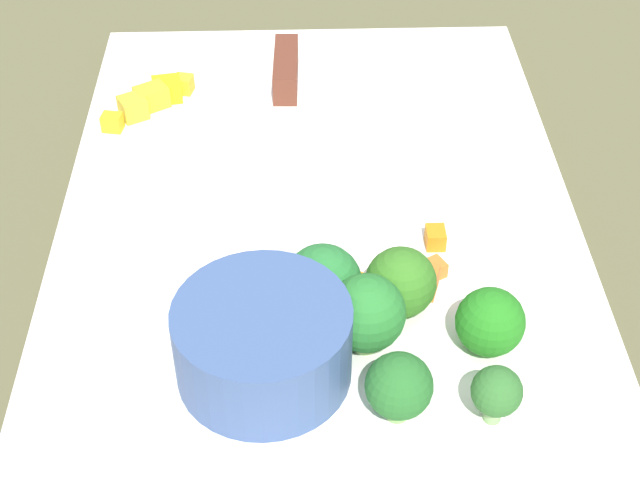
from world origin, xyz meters
The scene contains 22 objects.
ground_plane centered at (0.00, 0.00, 0.00)m, with size 4.00×4.00×0.00m, color brown.
cutting_board centered at (0.00, 0.00, 0.01)m, with size 0.54×0.32×0.01m, color white.
prep_bowl centered at (0.09, -0.03, 0.03)m, with size 0.09×0.09×0.04m, color #3A5385.
chef_knife centered at (-0.14, -0.02, 0.02)m, with size 0.29×0.03×0.02m.
carrot_dice_0 centered at (0.02, 0.04, 0.02)m, with size 0.01×0.01×0.01m, color orange.
carrot_dice_1 centered at (0.03, 0.06, 0.02)m, with size 0.02×0.02×0.02m, color orange.
carrot_dice_2 centered at (-0.01, 0.07, 0.02)m, with size 0.01×0.01×0.01m, color orange.
carrot_dice_3 centered at (0.04, 0.04, 0.02)m, with size 0.02×0.02×0.01m, color orange.
carrot_dice_4 centered at (0.02, 0.07, 0.02)m, with size 0.01×0.01×0.01m, color orange.
carrot_dice_5 centered at (0.05, 0.02, 0.02)m, with size 0.02×0.02×0.02m, color orange.
carrot_dice_6 centered at (0.04, 0.01, 0.02)m, with size 0.01×0.01×0.01m, color orange.
pepper_dice_0 centered at (-0.15, -0.13, 0.02)m, with size 0.02×0.02×0.02m, color yellow.
pepper_dice_1 centered at (-0.17, -0.11, 0.02)m, with size 0.02×0.02×0.01m, color yellow.
pepper_dice_2 centered at (-0.18, -0.09, 0.02)m, with size 0.01×0.01×0.01m, color yellow.
pepper_dice_3 centered at (-0.16, -0.12, 0.02)m, with size 0.02×0.02×0.02m, color yellow.
pepper_dice_4 centered at (-0.13, -0.14, 0.02)m, with size 0.01×0.01×0.01m, color yellow.
broccoli_floret_0 centered at (0.08, 0.02, 0.04)m, with size 0.04×0.04×0.05m.
broccoli_floret_1 centered at (0.08, 0.09, 0.03)m, with size 0.04×0.04×0.04m.
broccoli_floret_2 centered at (0.12, 0.03, 0.03)m, with size 0.03×0.03×0.04m.
broccoli_floret_3 centered at (0.05, 0.00, 0.03)m, with size 0.04×0.04×0.04m.
broccoli_floret_4 centered at (0.13, 0.08, 0.03)m, with size 0.03×0.03×0.03m.
broccoli_floret_5 centered at (0.05, 0.04, 0.03)m, with size 0.04×0.04×0.04m.
Camera 1 is at (0.41, -0.01, 0.39)m, focal length 52.64 mm.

